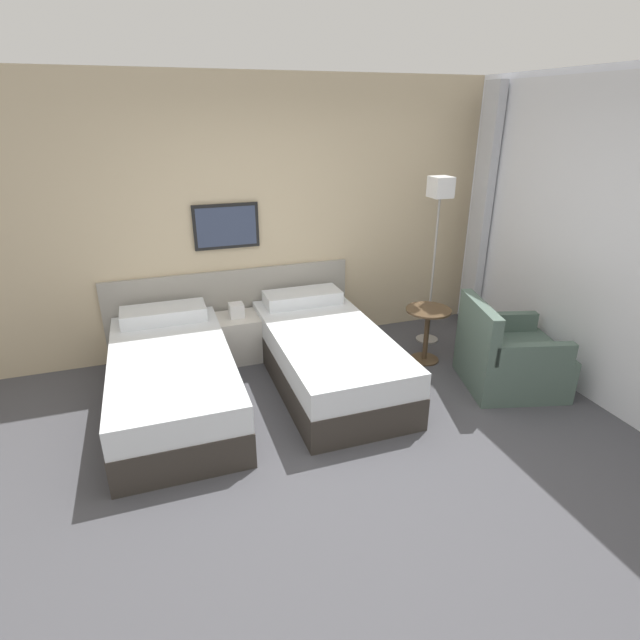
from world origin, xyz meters
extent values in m
plane|color=#47474C|center=(0.00, 0.00, 0.00)|extent=(16.00, 16.00, 0.00)
cube|color=#C6B28E|center=(0.00, 2.13, 1.35)|extent=(10.00, 0.06, 2.70)
cube|color=gray|center=(-0.43, 2.08, 0.43)|extent=(2.52, 0.04, 0.86)
cube|color=black|center=(-0.43, 2.08, 1.31)|extent=(0.64, 0.03, 0.44)
cube|color=#333D56|center=(-0.43, 2.07, 1.31)|extent=(0.58, 0.01, 0.38)
cube|color=#B7BAC1|center=(2.28, 1.75, 1.32)|extent=(0.10, 0.24, 2.64)
cube|color=#332D28|center=(-1.12, 1.05, 0.14)|extent=(0.98, 2.00, 0.29)
cube|color=silver|center=(-1.12, 1.05, 0.40)|extent=(0.97, 1.98, 0.22)
cube|color=silver|center=(-1.12, 1.82, 0.58)|extent=(0.78, 0.34, 0.13)
cube|color=#332D28|center=(0.26, 1.05, 0.14)|extent=(0.98, 2.00, 0.29)
cube|color=silver|center=(0.26, 1.05, 0.40)|extent=(0.97, 1.98, 0.22)
cube|color=silver|center=(0.26, 1.82, 0.58)|extent=(0.78, 0.34, 0.13)
cube|color=beige|center=(-0.43, 1.81, 0.23)|extent=(0.43, 0.42, 0.46)
cube|color=white|center=(-0.43, 1.81, 0.53)|extent=(0.14, 0.14, 0.14)
cylinder|color=#9E9993|center=(1.62, 1.55, 0.01)|extent=(0.24, 0.24, 0.02)
cylinder|color=#9E9993|center=(1.62, 1.55, 0.79)|extent=(0.02, 0.02, 1.54)
cube|color=white|center=(1.62, 1.55, 1.66)|extent=(0.20, 0.20, 0.20)
cylinder|color=brown|center=(1.35, 1.14, 0.01)|extent=(0.29, 0.29, 0.01)
cylinder|color=brown|center=(1.35, 1.14, 0.28)|extent=(0.05, 0.05, 0.52)
cylinder|color=brown|center=(1.35, 1.14, 0.55)|extent=(0.45, 0.45, 0.02)
cube|color=#4C6056|center=(1.84, 0.44, 0.20)|extent=(0.99, 0.96, 0.40)
cube|color=#4C6056|center=(1.49, 0.53, 0.61)|extent=(0.30, 0.77, 0.42)
cube|color=#4C6056|center=(1.75, 0.11, 0.49)|extent=(0.69, 0.27, 0.18)
cube|color=#4C6056|center=(1.93, 0.77, 0.49)|extent=(0.69, 0.27, 0.18)
camera|label=1|loc=(-1.15, -2.81, 2.37)|focal=28.00mm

